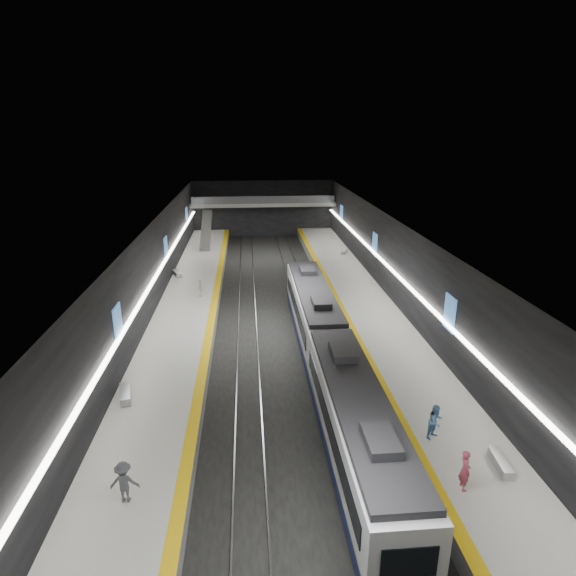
{
  "coord_description": "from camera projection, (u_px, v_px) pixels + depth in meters",
  "views": [
    {
      "loc": [
        -2.28,
        -34.44,
        15.39
      ],
      "look_at": [
        1.03,
        4.37,
        2.2
      ],
      "focal_mm": 30.0,
      "sensor_mm": 36.0,
      "label": 1
    }
  ],
  "objects": [
    {
      "name": "ground",
      "position": [
        280.0,
        333.0,
        37.62
      ],
      "size": [
        70.0,
        70.0,
        0.0
      ],
      "primitive_type": "plane",
      "color": "black",
      "rests_on": "ground"
    },
    {
      "name": "ceiling",
      "position": [
        279.0,
        232.0,
        35.06
      ],
      "size": [
        20.0,
        70.0,
        0.04
      ],
      "primitive_type": "cube",
      "rotation": [
        3.14,
        0.0,
        0.0
      ],
      "color": "beige",
      "rests_on": "wall_left"
    },
    {
      "name": "wall_left",
      "position": [
        145.0,
        288.0,
        35.53
      ],
      "size": [
        0.04,
        70.0,
        8.0
      ],
      "primitive_type": "cube",
      "color": "black",
      "rests_on": "ground"
    },
    {
      "name": "wall_right",
      "position": [
        408.0,
        281.0,
        37.14
      ],
      "size": [
        0.04,
        70.0,
        8.0
      ],
      "primitive_type": "cube",
      "color": "black",
      "rests_on": "ground"
    },
    {
      "name": "wall_back",
      "position": [
        263.0,
        209.0,
        69.37
      ],
      "size": [
        20.0,
        0.04,
        8.0
      ],
      "primitive_type": "cube",
      "color": "black",
      "rests_on": "ground"
    },
    {
      "name": "platform_left",
      "position": [
        182.0,
        330.0,
        36.86
      ],
      "size": [
        5.0,
        70.0,
        1.0
      ],
      "primitive_type": "cube",
      "color": "slate",
      "rests_on": "ground"
    },
    {
      "name": "tile_surface_left",
      "position": [
        182.0,
        324.0,
        36.69
      ],
      "size": [
        5.0,
        70.0,
        0.02
      ],
      "primitive_type": "cube",
      "color": "#B8B8B2",
      "rests_on": "platform_left"
    },
    {
      "name": "tactile_strip_left",
      "position": [
        211.0,
        323.0,
        36.87
      ],
      "size": [
        0.6,
        70.0,
        0.02
      ],
      "primitive_type": "cube",
      "color": "#E1B10B",
      "rests_on": "platform_left"
    },
    {
      "name": "platform_right",
      "position": [
        374.0,
        324.0,
        38.07
      ],
      "size": [
        5.0,
        70.0,
        1.0
      ],
      "primitive_type": "cube",
      "color": "slate",
      "rests_on": "ground"
    },
    {
      "name": "tile_surface_right",
      "position": [
        374.0,
        318.0,
        37.9
      ],
      "size": [
        5.0,
        70.0,
        0.02
      ],
      "primitive_type": "cube",
      "color": "#B8B8B2",
      "rests_on": "platform_right"
    },
    {
      "name": "tactile_strip_right",
      "position": [
        347.0,
        319.0,
        37.72
      ],
      "size": [
        0.6,
        70.0,
        0.02
      ],
      "primitive_type": "cube",
      "color": "#E1B10B",
      "rests_on": "platform_right"
    },
    {
      "name": "rails",
      "position": [
        280.0,
        332.0,
        37.6
      ],
      "size": [
        6.52,
        70.0,
        0.12
      ],
      "color": "gray",
      "rests_on": "ground"
    },
    {
      "name": "train",
      "position": [
        330.0,
        353.0,
        29.33
      ],
      "size": [
        2.69,
        30.04,
        3.6
      ],
      "color": "#10173C",
      "rests_on": "ground"
    },
    {
      "name": "ad_posters",
      "position": [
        278.0,
        274.0,
        37.12
      ],
      "size": [
        19.94,
        53.5,
        2.2
      ],
      "color": "#3F76BD",
      "rests_on": "wall_left"
    },
    {
      "name": "cove_light_left",
      "position": [
        148.0,
        290.0,
        35.61
      ],
      "size": [
        0.25,
        68.6,
        0.12
      ],
      "primitive_type": "cube",
      "color": "white",
      "rests_on": "wall_left"
    },
    {
      "name": "cove_light_right",
      "position": [
        406.0,
        283.0,
        37.19
      ],
      "size": [
        0.25,
        68.6,
        0.12
      ],
      "primitive_type": "cube",
      "color": "white",
      "rests_on": "wall_right"
    },
    {
      "name": "mezzanine_bridge",
      "position": [
        263.0,
        204.0,
        67.08
      ],
      "size": [
        20.0,
        3.0,
        1.5
      ],
      "color": "gray",
      "rests_on": "wall_left"
    },
    {
      "name": "escalator",
      "position": [
        206.0,
        230.0,
        60.62
      ],
      "size": [
        1.2,
        7.5,
        3.92
      ],
      "primitive_type": "cube",
      "rotation": [
        0.44,
        0.0,
        0.0
      ],
      "color": "#99999E",
      "rests_on": "platform_left"
    },
    {
      "name": "bench_left_near",
      "position": [
        125.0,
        394.0,
        26.66
      ],
      "size": [
        1.03,
        2.06,
        0.49
      ],
      "primitive_type": "cube",
      "rotation": [
        0.0,
        0.0,
        0.25
      ],
      "color": "#99999E",
      "rests_on": "platform_left"
    },
    {
      "name": "bench_left_far",
      "position": [
        177.0,
        274.0,
        48.42
      ],
      "size": [
        1.22,
        1.97,
        0.47
      ],
      "primitive_type": "cube",
      "rotation": [
        0.0,
        0.0,
        0.39
      ],
      "color": "#99999E",
      "rests_on": "platform_left"
    },
    {
      "name": "bench_right_near",
      "position": [
        501.0,
        463.0,
        21.27
      ],
      "size": [
        0.71,
        1.89,
        0.45
      ],
      "primitive_type": "cube",
      "rotation": [
        0.0,
        0.0,
        -0.11
      ],
      "color": "#99999E",
      "rests_on": "platform_right"
    },
    {
      "name": "bench_right_far",
      "position": [
        344.0,
        252.0,
        56.96
      ],
      "size": [
        1.06,
        1.69,
        0.4
      ],
      "primitive_type": "cube",
      "rotation": [
        0.0,
        0.0,
        -0.4
      ],
      "color": "#99999E",
      "rests_on": "platform_right"
    },
    {
      "name": "passenger_right_a",
      "position": [
        465.0,
        470.0,
        19.8
      ],
      "size": [
        0.47,
        0.69,
        1.83
      ],
      "primitive_type": "imported",
      "rotation": [
        0.0,
        0.0,
        1.51
      ],
      "color": "#A83F53",
      "rests_on": "platform_right"
    },
    {
      "name": "passenger_right_b",
      "position": [
        436.0,
        422.0,
        23.1
      ],
      "size": [
        1.08,
        1.02,
        1.76
      ],
      "primitive_type": "imported",
      "rotation": [
        0.0,
        0.0,
        0.57
      ],
      "color": "#5283B3",
      "rests_on": "platform_right"
    },
    {
      "name": "passenger_left_a",
      "position": [
        201.0,
        288.0,
        42.4
      ],
      "size": [
        0.46,
        0.94,
        1.56
      ],
      "primitive_type": "imported",
      "rotation": [
        0.0,
        0.0,
        -1.48
      ],
      "color": "silver",
      "rests_on": "platform_left"
    },
    {
      "name": "passenger_left_b",
      "position": [
        124.0,
        482.0,
        19.16
      ],
      "size": [
        1.17,
        0.69,
        1.8
      ],
      "primitive_type": "imported",
      "rotation": [
        0.0,
        0.0,
        3.12
      ],
      "color": "#42434A",
      "rests_on": "platform_left"
    }
  ]
}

